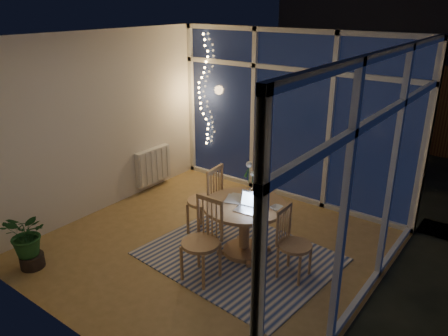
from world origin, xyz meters
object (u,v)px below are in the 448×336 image
at_px(chair_left, 204,199).
at_px(chair_front, 200,241).
at_px(chair_right, 295,244).
at_px(potted_plant, 28,239).
at_px(dining_table, 244,229).
at_px(laptop, 248,203).
at_px(flower_vase, 257,191).

height_order(chair_left, chair_front, chair_left).
relative_size(chair_right, chair_front, 0.89).
xyz_separation_m(chair_right, potted_plant, (-2.58, -1.68, -0.05)).
bearing_deg(chair_right, chair_front, 127.93).
xyz_separation_m(dining_table, chair_left, (-0.73, 0.11, 0.16)).
bearing_deg(laptop, chair_right, -0.56).
bearing_deg(chair_right, dining_table, 83.79).
relative_size(dining_table, flower_vase, 4.80).
xyz_separation_m(chair_left, flower_vase, (0.76, 0.11, 0.29)).
xyz_separation_m(chair_left, laptop, (0.86, -0.24, 0.29)).
bearing_deg(chair_front, chair_left, 125.73).
relative_size(chair_left, potted_plant, 1.32).
relative_size(chair_front, laptop, 3.31).
relative_size(chair_left, flower_vase, 4.77).
bearing_deg(chair_left, flower_vase, 91.69).
distance_m(flower_vase, potted_plant, 2.75).
relative_size(dining_table, chair_front, 1.04).
relative_size(chair_front, potted_plant, 1.28).
bearing_deg(dining_table, flower_vase, 81.42).
bearing_deg(flower_vase, chair_left, -171.93).
height_order(chair_front, laptop, chair_front).
relative_size(dining_table, chair_right, 1.17).
distance_m(chair_left, flower_vase, 0.82).
distance_m(chair_right, flower_vase, 0.84).
xyz_separation_m(chair_right, laptop, (-0.60, -0.07, 0.36)).
distance_m(dining_table, chair_front, 0.75).
height_order(flower_vase, potted_plant, flower_vase).
height_order(dining_table, chair_left, chair_left).
bearing_deg(laptop, flower_vase, 99.35).
distance_m(chair_left, chair_right, 1.47).
bearing_deg(flower_vase, laptop, -73.77).
bearing_deg(potted_plant, dining_table, 43.46).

